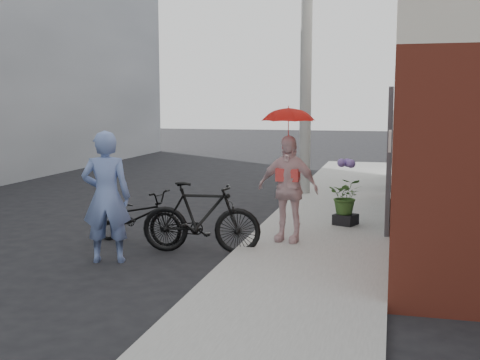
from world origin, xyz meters
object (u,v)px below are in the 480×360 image
at_px(utility_pole, 306,55).
at_px(bike_left, 136,216).
at_px(officer, 106,197).
at_px(planter, 346,219).
at_px(kimono_woman, 288,189).
at_px(bike_right, 201,218).

distance_m(utility_pole, bike_left, 6.64).
distance_m(officer, planter, 4.55).
bearing_deg(kimono_woman, planter, 71.71).
height_order(utility_pole, bike_right, utility_pole).
bearing_deg(planter, bike_right, -133.65).
relative_size(officer, bike_left, 1.12).
distance_m(bike_right, kimono_woman, 1.49).
height_order(officer, bike_left, officer).
xyz_separation_m(bike_left, planter, (3.35, 1.85, -0.24)).
bearing_deg(utility_pole, bike_left, -110.35).
distance_m(utility_pole, planter, 5.10).
bearing_deg(kimono_woman, bike_left, -162.96).
relative_size(utility_pole, bike_left, 3.99).
bearing_deg(utility_pole, planter, -70.58).
bearing_deg(kimono_woman, bike_right, -142.64).
bearing_deg(planter, bike_left, -151.10).
relative_size(bike_right, planter, 5.09).
xyz_separation_m(utility_pole, officer, (-1.99, -6.73, -2.52)).
height_order(utility_pole, bike_left, utility_pole).
height_order(utility_pole, kimono_woman, utility_pole).
bearing_deg(bike_left, officer, -167.32).
relative_size(utility_pole, kimono_woman, 4.05).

